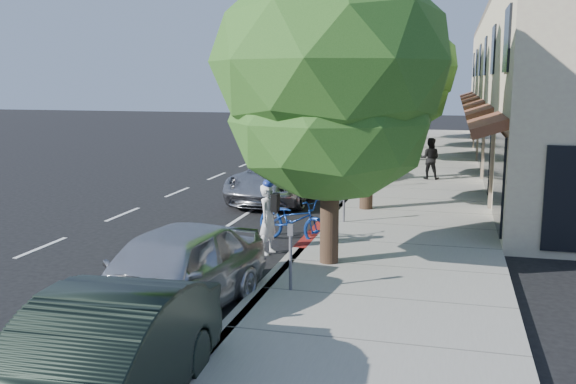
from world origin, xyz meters
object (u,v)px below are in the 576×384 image
(near_car_a, at_px, (170,273))
(dark_sedan, at_px, (326,163))
(near_car_b, at_px, (96,367))
(dark_suv_far, at_px, (366,129))
(street_tree_2, at_px, (389,59))
(cyclist, at_px, (269,219))
(street_tree_0, at_px, (331,67))
(street_tree_1, at_px, (369,50))
(street_tree_4, at_px, (410,65))
(silver_suv, at_px, (281,178))
(street_tree_3, at_px, (402,69))
(pedestrian, at_px, (430,159))
(white_pickup, at_px, (346,145))
(bicycle, at_px, (293,220))
(street_tree_5, at_px, (416,74))

(near_car_a, bearing_deg, dark_sedan, 98.11)
(dark_sedan, distance_m, near_car_b, 18.02)
(dark_suv_far, bearing_deg, street_tree_2, -87.31)
(cyclist, xyz_separation_m, near_car_a, (-0.48, -4.36, -0.03))
(near_car_b, bearing_deg, street_tree_2, 82.08)
(street_tree_0, bearing_deg, street_tree_2, 90.00)
(street_tree_1, relative_size, near_car_a, 1.67)
(cyclist, xyz_separation_m, dark_sedan, (-0.62, 10.14, 0.01))
(cyclist, bearing_deg, street_tree_4, 10.09)
(street_tree_2, distance_m, silver_suv, 6.78)
(street_tree_1, bearing_deg, near_car_b, -96.15)
(street_tree_1, xyz_separation_m, near_car_a, (-2.08, -9.50, -4.09))
(silver_suv, bearing_deg, cyclist, -73.83)
(street_tree_3, distance_m, pedestrian, 6.77)
(street_tree_4, height_order, dark_sedan, street_tree_4)
(silver_suv, distance_m, white_pickup, 10.93)
(cyclist, relative_size, bicycle, 0.76)
(street_tree_4, xyz_separation_m, near_car_a, (-2.08, -27.50, -4.01))
(white_pickup, distance_m, pedestrian, 7.35)
(street_tree_1, relative_size, silver_suv, 1.42)
(street_tree_2, height_order, dark_suv_far, street_tree_2)
(dark_sedan, distance_m, near_car_a, 14.50)
(near_car_b, bearing_deg, cyclist, 87.75)
(dark_suv_far, relative_size, near_car_a, 0.95)
(street_tree_4, relative_size, street_tree_5, 1.09)
(street_tree_0, distance_m, cyclist, 3.90)
(street_tree_1, height_order, near_car_b, street_tree_1)
(white_pickup, bearing_deg, cyclist, -94.35)
(bicycle, xyz_separation_m, silver_suv, (-1.80, 5.44, 0.19))
(street_tree_5, bearing_deg, street_tree_1, -90.00)
(white_pickup, bearing_deg, street_tree_3, -16.84)
(street_tree_0, relative_size, dark_suv_far, 1.62)
(dark_suv_far, bearing_deg, street_tree_4, -67.68)
(street_tree_5, xyz_separation_m, near_car_b, (-1.40, -37.00, -3.59))
(street_tree_1, relative_size, near_car_b, 1.66)
(pedestrian, bearing_deg, street_tree_1, 80.03)
(street_tree_4, bearing_deg, street_tree_2, -90.00)
(white_pickup, bearing_deg, bicycle, -93.06)
(street_tree_1, relative_size, dark_sedan, 1.53)
(silver_suv, bearing_deg, white_pickup, 91.04)
(street_tree_1, bearing_deg, cyclist, -107.30)
(street_tree_4, xyz_separation_m, street_tree_5, (0.00, 6.00, -0.44))
(street_tree_4, height_order, white_pickup, street_tree_4)
(near_car_b, bearing_deg, near_car_a, 97.34)
(silver_suv, bearing_deg, street_tree_3, 76.99)
(bicycle, relative_size, dark_sedan, 0.43)
(cyclist, distance_m, near_car_b, 7.86)
(street_tree_2, height_order, silver_suv, street_tree_2)
(street_tree_4, distance_m, near_car_a, 27.87)
(street_tree_5, height_order, near_car_a, street_tree_5)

